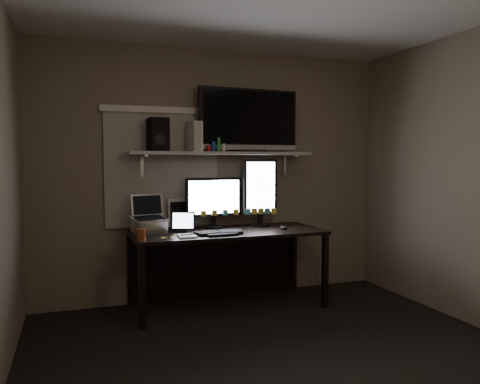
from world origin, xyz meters
name	(u,v)px	position (x,y,z in m)	size (l,w,h in m)	color
floor	(294,369)	(0.00, 0.00, 0.00)	(3.60, 3.60, 0.00)	black
back_wall	(216,175)	(0.00, 1.80, 1.25)	(3.60, 3.60, 0.00)	#7D6B59
window_blinds	(163,170)	(-0.55, 1.79, 1.30)	(1.10, 0.02, 1.10)	beige
desk	(224,247)	(0.00, 1.55, 0.55)	(1.80, 0.75, 0.73)	black
wall_shelf	(221,153)	(0.00, 1.62, 1.46)	(1.80, 0.35, 0.03)	#ACACA8
monitor_landscape	(214,202)	(-0.08, 1.64, 0.98)	(0.58, 0.06, 0.51)	black
monitor_portrait	(260,192)	(0.40, 1.59, 1.08)	(0.35, 0.06, 0.69)	black
keyboard	(219,233)	(-0.14, 1.26, 0.74)	(0.44, 0.17, 0.03)	black
mouse	(284,228)	(0.53, 1.31, 0.75)	(0.06, 0.10, 0.04)	black
notepad	(187,236)	(-0.44, 1.22, 0.74)	(0.16, 0.22, 0.01)	white
tablet	(183,222)	(-0.43, 1.47, 0.83)	(0.22, 0.09, 0.20)	black
file_sorter	(180,214)	(-0.38, 1.75, 0.87)	(0.22, 0.10, 0.28)	black
laptop	(149,215)	(-0.73, 1.49, 0.90)	(0.31, 0.25, 0.35)	#BBBABF
cup	(141,235)	(-0.85, 1.13, 0.78)	(0.07, 0.07, 0.10)	brown
sticky_notes	(178,235)	(-0.50, 1.30, 0.73)	(0.33, 0.24, 0.00)	gold
tv	(249,120)	(0.30, 1.66, 1.79)	(1.05, 0.19, 0.63)	black
game_console	(194,137)	(-0.27, 1.61, 1.62)	(0.07, 0.24, 0.28)	silver
speaker	(158,135)	(-0.62, 1.63, 1.63)	(0.17, 0.21, 0.31)	black
bottles	(216,145)	(-0.07, 1.55, 1.54)	(0.20, 0.05, 0.13)	#A50F0C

